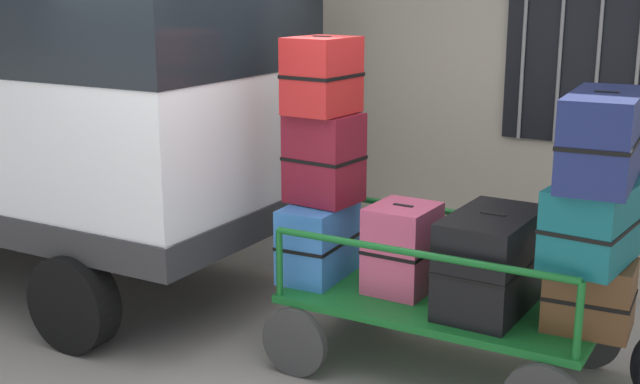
# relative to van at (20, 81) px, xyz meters

# --- Properties ---
(ground_plane) EXTENTS (40.00, 40.00, 0.00)m
(ground_plane) POSITION_rel_van_xyz_m (2.79, -0.48, -1.71)
(ground_plane) COLOR gray
(van) EXTENTS (4.77, 2.14, 2.78)m
(van) POSITION_rel_van_xyz_m (0.00, 0.00, 0.00)
(van) COLOR silver
(van) RESTS_ON ground
(luggage_cart) EXTENTS (2.10, 1.15, 0.52)m
(luggage_cart) POSITION_rel_van_xyz_m (3.88, -0.03, -1.30)
(luggage_cart) COLOR #146023
(luggage_cart) RESTS_ON ground
(cart_railing) EXTENTS (1.97, 1.01, 0.47)m
(cart_railing) POSITION_rel_van_xyz_m (3.88, -0.03, -0.81)
(cart_railing) COLOR #146023
(cart_railing) RESTS_ON luggage_cart
(suitcase_left_bottom) EXTENTS (0.41, 0.64, 0.53)m
(suitcase_left_bottom) POSITION_rel_van_xyz_m (2.96, -0.07, -0.93)
(suitcase_left_bottom) COLOR #3372C6
(suitcase_left_bottom) RESTS_ON luggage_cart
(suitcase_left_middle) EXTENTS (0.50, 0.44, 0.62)m
(suitcase_left_middle) POSITION_rel_van_xyz_m (2.96, 0.01, -0.36)
(suitcase_left_middle) COLOR maroon
(suitcase_left_middle) RESTS_ON suitcase_left_bottom
(suitcase_left_top) EXTENTS (0.42, 0.51, 0.52)m
(suitcase_left_top) POSITION_rel_van_xyz_m (2.96, -0.02, 0.21)
(suitcase_left_top) COLOR #B21E1E
(suitcase_left_top) RESTS_ON suitcase_left_middle
(suitcase_midleft_bottom) EXTENTS (0.42, 0.48, 0.59)m
(suitcase_midleft_bottom) POSITION_rel_van_xyz_m (3.57, -0.02, -0.90)
(suitcase_midleft_bottom) COLOR #CC4C72
(suitcase_midleft_bottom) RESTS_ON luggage_cart
(suitcase_center_bottom) EXTENTS (0.51, 0.83, 0.63)m
(suitcase_center_bottom) POSITION_rel_van_xyz_m (4.19, -0.05, -0.88)
(suitcase_center_bottom) COLOR black
(suitcase_center_bottom) RESTS_ON luggage_cart
(suitcase_midright_bottom) EXTENTS (0.52, 0.43, 0.43)m
(suitcase_midright_bottom) POSITION_rel_van_xyz_m (4.81, -0.06, -0.98)
(suitcase_midright_bottom) COLOR brown
(suitcase_midright_bottom) RESTS_ON luggage_cart
(suitcase_midright_middle) EXTENTS (0.50, 0.90, 0.47)m
(suitcase_midright_middle) POSITION_rel_van_xyz_m (4.81, -0.02, -0.53)
(suitcase_midright_middle) COLOR #0F5960
(suitcase_midright_middle) RESTS_ON suitcase_midright_bottom
(suitcase_midright_top) EXTENTS (0.45, 0.92, 0.52)m
(suitcase_midright_top) POSITION_rel_van_xyz_m (4.81, -0.06, -0.03)
(suitcase_midright_top) COLOR navy
(suitcase_midright_top) RESTS_ON suitcase_midright_middle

